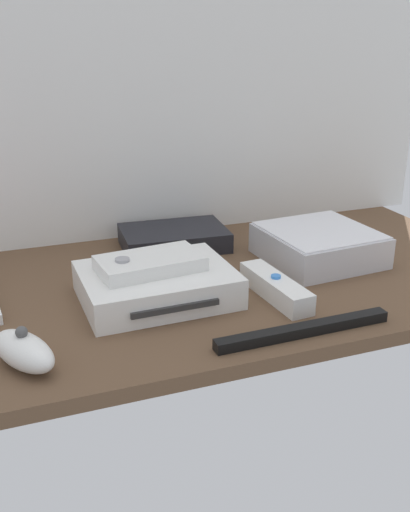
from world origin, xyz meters
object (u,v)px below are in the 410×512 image
Objects in this scene: network_router at (176,238)px; remote_wand at (275,287)px; game_console at (157,285)px; remote_classic_pad at (150,263)px; mini_computer at (319,245)px; remote_nunchuk at (24,351)px; sensor_bar at (304,330)px.

remote_wand is (6.90, -24.71, -0.19)cm from network_router.
remote_classic_pad is at bearing 149.21° from game_console.
network_router is at bearing 63.64° from game_console.
mini_computer is 24.64cm from network_router.
remote_nunchuk is at bearing -173.63° from remote_wand.
mini_computer is at bearing 3.30° from remote_classic_pad.
game_console is at bearing 3.74° from remote_nunchuk.
game_console is 1.17× the size of mini_computer.
remote_wand is 18.16cm from remote_classic_pad.
remote_wand is at bearing -141.35° from mini_computer.
remote_wand is at bearing -19.81° from game_console.
sensor_bar is (14.30, -16.62, -1.50)cm from game_console.
remote_classic_pad reaches higher than remote_wand.
game_console is at bearing 129.92° from sensor_bar.
game_console is at bearing -169.76° from mini_computer.
remote_classic_pad is at bearing 130.69° from sensor_bar.
sensor_bar is (-1.67, -11.25, -0.81)cm from remote_wand.
remote_nunchuk is 22.39cm from remote_classic_pad.
remote_wand is at bearing -24.96° from remote_classic_pad.
mini_computer reaches higher than network_router.
mini_computer reaches higher than remote_nunchuk.
game_console is 22.55cm from remote_nunchuk.
network_router is 36.35cm from sensor_bar.
mini_computer reaches higher than game_console.
remote_classic_pad is (-30.08, -4.84, 2.77)cm from mini_computer.
mini_computer is 1.20× the size of remote_classic_pad.
sensor_bar is (5.23, -35.96, -1.00)cm from network_router.
remote_wand is at bearing 80.76° from sensor_bar.
remote_classic_pad is at bearing -113.59° from network_router.
mini_computer is 0.76× the size of sensor_bar.
remote_nunchuk is 0.72× the size of remote_classic_pad.
mini_computer is 30.59cm from remote_classic_pad.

